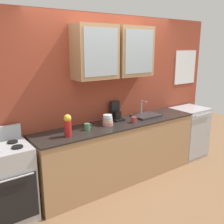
{
  "coord_description": "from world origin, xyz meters",
  "views": [
    {
      "loc": [
        -2.24,
        -2.93,
        2.05
      ],
      "look_at": [
        -0.14,
        0.0,
        1.12
      ],
      "focal_mm": 41.21,
      "sensor_mm": 36.0,
      "label": 1
    }
  ],
  "objects_px": {
    "cup_near_sink": "(134,120)",
    "vase": "(68,125)",
    "cup_near_bowls": "(87,127)",
    "bowl_stack": "(108,120)",
    "coffee_maker": "(116,113)",
    "stove_range": "(8,184)",
    "sink_faucet": "(146,115)",
    "dishwasher": "(189,132)"
  },
  "relations": [
    {
      "from": "bowl_stack",
      "to": "vase",
      "type": "bearing_deg",
      "value": -171.4
    },
    {
      "from": "sink_faucet",
      "to": "coffee_maker",
      "type": "bearing_deg",
      "value": 165.91
    },
    {
      "from": "stove_range",
      "to": "coffee_maker",
      "type": "distance_m",
      "value": 1.82
    },
    {
      "from": "cup_near_bowls",
      "to": "coffee_maker",
      "type": "height_order",
      "value": "coffee_maker"
    },
    {
      "from": "stove_range",
      "to": "bowl_stack",
      "type": "relative_size",
      "value": 6.95
    },
    {
      "from": "cup_near_bowls",
      "to": "bowl_stack",
      "type": "bearing_deg",
      "value": 3.49
    },
    {
      "from": "dishwasher",
      "to": "cup_near_sink",
      "type": "bearing_deg",
      "value": -176.28
    },
    {
      "from": "stove_range",
      "to": "cup_near_bowls",
      "type": "xyz_separation_m",
      "value": [
        1.1,
        0.0,
        0.5
      ]
    },
    {
      "from": "dishwasher",
      "to": "cup_near_bowls",
      "type": "bearing_deg",
      "value": 179.89
    },
    {
      "from": "cup_near_sink",
      "to": "stove_range",
      "type": "bearing_deg",
      "value": 176.93
    },
    {
      "from": "dishwasher",
      "to": "stove_range",
      "type": "bearing_deg",
      "value": 179.93
    },
    {
      "from": "stove_range",
      "to": "cup_near_sink",
      "type": "distance_m",
      "value": 1.92
    },
    {
      "from": "stove_range",
      "to": "cup_near_sink",
      "type": "relative_size",
      "value": 9.29
    },
    {
      "from": "bowl_stack",
      "to": "coffee_maker",
      "type": "distance_m",
      "value": 0.31
    },
    {
      "from": "stove_range",
      "to": "cup_near_sink",
      "type": "bearing_deg",
      "value": -3.07
    },
    {
      "from": "cup_near_sink",
      "to": "dishwasher",
      "type": "bearing_deg",
      "value": 3.72
    },
    {
      "from": "coffee_maker",
      "to": "bowl_stack",
      "type": "bearing_deg",
      "value": -150.12
    },
    {
      "from": "sink_faucet",
      "to": "dishwasher",
      "type": "height_order",
      "value": "sink_faucet"
    },
    {
      "from": "cup_near_sink",
      "to": "vase",
      "type": "bearing_deg",
      "value": 179.08
    },
    {
      "from": "stove_range",
      "to": "vase",
      "type": "bearing_deg",
      "value": -6.06
    },
    {
      "from": "bowl_stack",
      "to": "sink_faucet",
      "type": "bearing_deg",
      "value": 1.73
    },
    {
      "from": "stove_range",
      "to": "cup_near_sink",
      "type": "height_order",
      "value": "stove_range"
    },
    {
      "from": "vase",
      "to": "coffee_maker",
      "type": "height_order",
      "value": "coffee_maker"
    },
    {
      "from": "stove_range",
      "to": "sink_faucet",
      "type": "distance_m",
      "value": 2.29
    },
    {
      "from": "sink_faucet",
      "to": "coffee_maker",
      "type": "distance_m",
      "value": 0.54
    },
    {
      "from": "dishwasher",
      "to": "sink_faucet",
      "type": "bearing_deg",
      "value": 177.36
    },
    {
      "from": "cup_near_sink",
      "to": "cup_near_bowls",
      "type": "height_order",
      "value": "cup_near_bowls"
    },
    {
      "from": "bowl_stack",
      "to": "coffee_maker",
      "type": "relative_size",
      "value": 0.55
    },
    {
      "from": "sink_faucet",
      "to": "bowl_stack",
      "type": "relative_size",
      "value": 2.72
    },
    {
      "from": "vase",
      "to": "cup_near_bowls",
      "type": "bearing_deg",
      "value": 13.97
    },
    {
      "from": "vase",
      "to": "dishwasher",
      "type": "distance_m",
      "value": 2.61
    },
    {
      "from": "vase",
      "to": "cup_near_bowls",
      "type": "relative_size",
      "value": 2.48
    },
    {
      "from": "vase",
      "to": "cup_near_sink",
      "type": "relative_size",
      "value": 2.4
    },
    {
      "from": "vase",
      "to": "coffee_maker",
      "type": "xyz_separation_m",
      "value": [
        0.95,
        0.26,
        -0.04
      ]
    },
    {
      "from": "vase",
      "to": "coffee_maker",
      "type": "relative_size",
      "value": 0.99
    },
    {
      "from": "stove_range",
      "to": "cup_near_bowls",
      "type": "bearing_deg",
      "value": 0.0
    },
    {
      "from": "cup_near_bowls",
      "to": "dishwasher",
      "type": "height_order",
      "value": "cup_near_bowls"
    },
    {
      "from": "stove_range",
      "to": "sink_faucet",
      "type": "bearing_deg",
      "value": 1.16
    },
    {
      "from": "sink_faucet",
      "to": "coffee_maker",
      "type": "height_order",
      "value": "coffee_maker"
    },
    {
      "from": "sink_faucet",
      "to": "cup_near_sink",
      "type": "relative_size",
      "value": 3.64
    },
    {
      "from": "cup_near_bowls",
      "to": "dishwasher",
      "type": "relative_size",
      "value": 0.12
    },
    {
      "from": "dishwasher",
      "to": "coffee_maker",
      "type": "distance_m",
      "value": 1.7
    }
  ]
}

